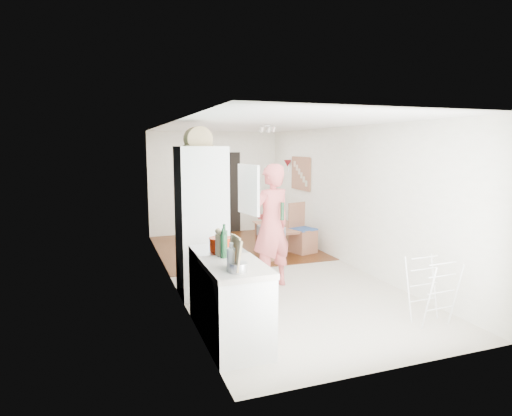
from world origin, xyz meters
TOP-DOWN VIEW (x-y plane):
  - room_shell at (0.00, 0.00)m, footprint 3.20×7.00m
  - floor at (0.00, 0.00)m, footprint 3.20×7.00m
  - wood_floor_overlay at (0.00, 1.85)m, footprint 3.20×3.30m
  - sage_wall_panel at (-1.59, -2.00)m, footprint 0.02×3.00m
  - tile_splashback at (-1.59, -2.55)m, footprint 0.02×1.90m
  - doorway_recess at (0.20, 3.48)m, footprint 0.90×0.04m
  - base_cabinet at (-1.30, -2.55)m, footprint 0.60×0.90m
  - worktop at (-1.30, -2.55)m, footprint 0.62×0.92m
  - range_cooker at (-1.30, -1.80)m, footprint 0.60×0.60m
  - cooker_top at (-1.30, -1.80)m, footprint 0.60×0.60m
  - fridge_housing at (-1.27, -0.78)m, footprint 0.66×0.66m
  - fridge_door at (-0.66, -1.08)m, footprint 0.14×0.56m
  - fridge_interior at (-0.96, -0.78)m, footprint 0.02×0.52m
  - pinboard at (1.58, 1.90)m, footprint 0.03×0.90m
  - pinboard_frame at (1.57, 1.90)m, footprint 0.00×0.94m
  - wall_sconce at (1.54, 2.55)m, footprint 0.18×0.18m
  - person at (-0.20, -0.78)m, footprint 0.94×0.75m
  - dining_table at (0.90, 1.41)m, footprint 0.72×1.23m
  - dining_chair at (1.19, 0.94)m, footprint 0.53×0.53m
  - stool at (0.39, 0.66)m, footprint 0.40×0.40m
  - grey_drape at (0.37, 0.66)m, footprint 0.44×0.44m
  - drying_rack at (1.12, -2.75)m, footprint 0.43×0.40m
  - bread_bin at (-1.30, -0.77)m, footprint 0.39×0.37m
  - red_casserole at (-1.29, -1.92)m, footprint 0.28×0.28m
  - steel_pan at (-1.35, -2.81)m, footprint 0.20×0.20m
  - held_bottle at (-0.08, -0.94)m, footprint 0.06×0.06m
  - bottle_a at (-1.35, -2.24)m, footprint 0.07×0.07m
  - bottle_b at (-1.33, -2.21)m, footprint 0.09×0.09m
  - bottle_c at (-1.40, -2.75)m, footprint 0.12×0.12m
  - pepper_mill_front at (-1.36, -2.08)m, footprint 0.08×0.08m
  - pepper_mill_back at (-1.36, -2.15)m, footprint 0.08×0.08m
  - chopping_boards at (-1.36, -2.73)m, footprint 0.08×0.26m

SIDE VIEW (x-z plane):
  - floor at x=0.00m, z-range -0.01..0.01m
  - wood_floor_overlay at x=0.00m, z-range 0.00..0.01m
  - dining_table at x=0.90m, z-range 0.00..0.42m
  - stool at x=0.39m, z-range 0.00..0.46m
  - drying_rack at x=1.12m, z-range 0.00..0.81m
  - base_cabinet at x=-1.30m, z-range 0.00..0.86m
  - range_cooker at x=-1.30m, z-range 0.00..0.88m
  - dining_chair at x=1.19m, z-range 0.00..1.01m
  - grey_drape at x=0.37m, z-range 0.46..0.65m
  - worktop at x=-1.30m, z-range 0.86..0.92m
  - cooker_top at x=-1.30m, z-range 0.88..0.92m
  - steel_pan at x=-1.35m, z-range 0.92..1.01m
  - doorway_recess at x=0.20m, z-range 0.00..2.00m
  - red_casserole at x=-1.29m, z-range 0.92..1.08m
  - bottle_c at x=-1.40m, z-range 0.92..1.15m
  - pepper_mill_back at x=-1.36m, z-range 0.92..1.15m
  - pepper_mill_front at x=-1.36m, z-range 0.92..1.16m
  - bottle_a at x=-1.35m, z-range 0.92..1.19m
  - bottle_b at x=-1.33m, z-range 0.92..1.22m
  - fridge_housing at x=-1.27m, z-range 0.00..2.15m
  - chopping_boards at x=-1.36m, z-range 0.92..1.27m
  - person at x=-0.20m, z-range 0.00..2.23m
  - tile_splashback at x=-1.59m, z-range 0.90..1.40m
  - held_bottle at x=-0.08m, z-range 1.06..1.33m
  - room_shell at x=0.00m, z-range 0.00..2.50m
  - fridge_door at x=-0.66m, z-range 1.20..1.90m
  - fridge_interior at x=-0.96m, z-range 1.22..1.88m
  - pinboard at x=1.58m, z-range 1.20..1.90m
  - pinboard_frame at x=1.57m, z-range 1.18..1.92m
  - wall_sconce at x=1.54m, z-range 1.67..1.83m
  - sage_wall_panel at x=-1.59m, z-range 1.20..2.50m
  - bread_bin at x=-1.30m, z-range 2.15..2.34m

